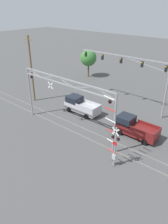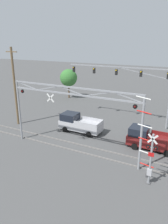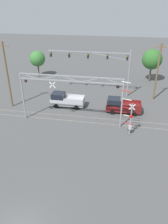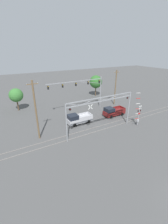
% 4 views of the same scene
% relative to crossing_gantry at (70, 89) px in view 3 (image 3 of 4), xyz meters
% --- Properties ---
extents(rail_track_near, '(80.00, 0.08, 0.10)m').
position_rel_crossing_gantry_xyz_m(rail_track_near, '(0.02, 0.28, -4.94)').
color(rail_track_near, gray).
rests_on(rail_track_near, ground_plane).
extents(rail_track_far, '(80.00, 0.08, 0.10)m').
position_rel_crossing_gantry_xyz_m(rail_track_far, '(0.02, 1.72, -4.94)').
color(rail_track_far, gray).
rests_on(rail_track_far, ground_plane).
extents(crossing_gantry, '(13.77, 0.26, 6.78)m').
position_rel_crossing_gantry_xyz_m(crossing_gantry, '(0.00, 0.00, 0.00)').
color(crossing_gantry, gray).
rests_on(crossing_gantry, ground_plane).
extents(crossing_signal_mast, '(1.95, 0.35, 7.05)m').
position_rel_crossing_gantry_xyz_m(crossing_signal_mast, '(7.90, -1.66, -2.65)').
color(crossing_signal_mast, gray).
rests_on(crossing_signal_mast, ground_plane).
extents(traffic_signal_span, '(14.30, 0.39, 8.11)m').
position_rel_crossing_gantry_xyz_m(traffic_signal_span, '(3.61, 10.95, 0.87)').
color(traffic_signal_span, gray).
rests_on(traffic_signal_span, ground_plane).
extents(pickup_truck_lead, '(5.30, 2.34, 2.18)m').
position_rel_crossing_gantry_xyz_m(pickup_truck_lead, '(-2.06, 5.04, -3.96)').
color(pickup_truck_lead, '#B7B7BC').
rests_on(pickup_truck_lead, ground_plane).
extents(pickup_truck_following, '(5.17, 2.34, 2.18)m').
position_rel_crossing_gantry_xyz_m(pickup_truck_following, '(6.79, 4.51, -3.96)').
color(pickup_truck_following, maroon).
rests_on(pickup_truck_following, ground_plane).
extents(utility_pole_left, '(1.80, 0.28, 10.13)m').
position_rel_crossing_gantry_xyz_m(utility_pole_left, '(-10.57, 3.40, 0.23)').
color(utility_pole_left, brown).
rests_on(utility_pole_left, ground_plane).
extents(utility_pole_right, '(1.80, 0.28, 9.43)m').
position_rel_crossing_gantry_xyz_m(utility_pole_right, '(12.11, 10.42, -0.12)').
color(utility_pole_right, brown).
rests_on(utility_pole_right, ground_plane).
extents(background_tree_beyond_span, '(4.05, 4.05, 6.67)m').
position_rel_crossing_gantry_xyz_m(background_tree_beyond_span, '(12.16, 19.94, -0.36)').
color(background_tree_beyond_span, brown).
rests_on(background_tree_beyond_span, ground_plane).
extents(background_tree_far_left_verge, '(3.34, 3.34, 5.66)m').
position_rel_crossing_gantry_xyz_m(background_tree_far_left_verge, '(-11.92, 18.85, -1.02)').
color(background_tree_far_left_verge, brown).
rests_on(background_tree_far_left_verge, ground_plane).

